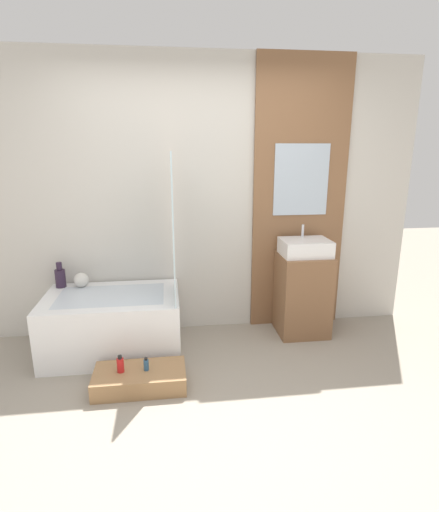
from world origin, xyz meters
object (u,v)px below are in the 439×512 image
Objects in this scene: bathtub at (113,323)px; bottle_soap_primary at (120,365)px; bottle_soap_secondary at (146,365)px; wooden_step_bench at (140,379)px; vase_round_light at (81,280)px; vase_tall_dark at (60,277)px; sink at (305,247)px.

bottle_soap_primary is (0.12, -0.61, -0.06)m from bathtub.
bathtub is at bearing 101.26° from bottle_soap_primary.
bottle_soap_primary is 0.19m from bottle_soap_secondary.
vase_round_light is (-0.56, 0.88, 0.52)m from wooden_step_bench.
vase_tall_dark is 1.74× the size of bottle_soap_primary.
sink is at bearing -3.30° from vase_round_light.
sink is at bearing 27.20° from bottle_soap_secondary.
sink is at bearing -3.55° from vase_tall_dark.
sink is at bearing 26.40° from wooden_step_bench.
sink is 3.35× the size of vase_round_light.
bathtub is at bearing -41.62° from vase_round_light.
bathtub is 2.59× the size of sink.
sink is at bearing 24.47° from bottle_soap_primary.
bottle_soap_primary is at bearing -55.94° from vase_tall_dark.
wooden_step_bench is 0.13m from bottle_soap_secondary.
bathtub is 0.52m from vase_round_light.
bottle_soap_secondary is (-1.47, -0.76, -0.68)m from sink.
bathtub is at bearing 113.02° from wooden_step_bench.
wooden_step_bench is 1.54× the size of sink.
bottle_soap_primary is at bearing -78.74° from bathtub.
bottle_soap_primary is (-0.14, 0.00, 0.13)m from wooden_step_bench.
wooden_step_bench is at bearing -57.56° from vase_round_light.
vase_tall_dark is (-0.75, 0.90, 0.55)m from wooden_step_bench.
wooden_step_bench is at bearing -50.30° from vase_tall_dark.
vase_tall_dark is (-0.49, 0.28, 0.36)m from bathtub.
bottle_soap_secondary is at bearing 0.00° from wooden_step_bench.
sink is 1.91× the size of vase_tall_dark.
vase_round_light reaches higher than bottle_soap_primary.
vase_tall_dark reaches higher than bottle_soap_secondary.
vase_tall_dark is 1.16m from bottle_soap_primary.
wooden_step_bench is 1.88m from sink.
sink reaches higher than bottle_soap_primary.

